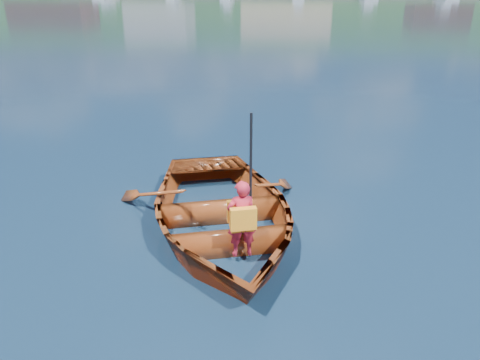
% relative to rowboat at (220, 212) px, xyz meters
% --- Properties ---
extents(ground, '(600.00, 600.00, 0.00)m').
position_rel_rowboat_xyz_m(ground, '(1.32, 0.90, -0.30)').
color(ground, '#11223F').
rests_on(ground, ground).
extents(rowboat, '(4.31, 5.12, 0.91)m').
position_rel_rowboat_xyz_m(rowboat, '(0.00, 0.00, 0.00)').
color(rowboat, maroon).
rests_on(rowboat, ground).
extents(child_paddler, '(0.45, 0.42, 1.91)m').
position_rel_rowboat_xyz_m(child_paddler, '(0.42, -0.81, 0.35)').
color(child_paddler, red).
rests_on(child_paddler, ground).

